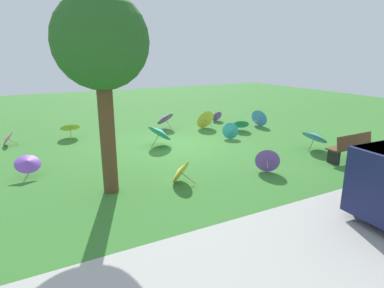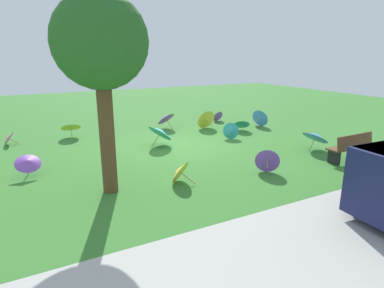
{
  "view_description": "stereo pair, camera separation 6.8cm",
  "coord_description": "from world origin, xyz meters",
  "px_view_note": "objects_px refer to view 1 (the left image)",
  "views": [
    {
      "loc": [
        5.03,
        10.51,
        3.29
      ],
      "look_at": [
        0.41,
        1.99,
        0.6
      ],
      "focal_mm": 30.56,
      "sensor_mm": 36.0,
      "label": 1
    },
    {
      "loc": [
        4.97,
        10.54,
        3.29
      ],
      "look_at": [
        0.41,
        1.99,
        0.6
      ],
      "focal_mm": 30.56,
      "sensor_mm": 36.0,
      "label": 2
    }
  ],
  "objects_px": {
    "parasol_purple_1": "(267,160)",
    "parasol_blue_1": "(315,136)",
    "parasol_teal_2": "(160,132)",
    "shade_tree": "(101,45)",
    "parasol_yellow_1": "(70,126)",
    "parasol_teal_0": "(231,131)",
    "parasol_pink_0": "(7,138)",
    "parasol_purple_0": "(216,116)",
    "parasol_teal_1": "(241,123)",
    "parasol_purple_3": "(164,118)",
    "parasol_purple_2": "(28,162)",
    "park_bench": "(350,147)",
    "parasol_yellow_6": "(204,119)",
    "parasol_blue_0": "(260,117)",
    "parasol_yellow_5": "(179,171)"
  },
  "relations": [
    {
      "from": "parasol_pink_0",
      "to": "parasol_teal_2",
      "type": "relative_size",
      "value": 0.62
    },
    {
      "from": "parasol_blue_1",
      "to": "parasol_purple_3",
      "type": "relative_size",
      "value": 0.91
    },
    {
      "from": "parasol_purple_2",
      "to": "parasol_yellow_6",
      "type": "distance_m",
      "value": 7.91
    },
    {
      "from": "parasol_purple_1",
      "to": "parasol_blue_1",
      "type": "bearing_deg",
      "value": -162.84
    },
    {
      "from": "parasol_pink_0",
      "to": "parasol_yellow_5",
      "type": "relative_size",
      "value": 0.81
    },
    {
      "from": "parasol_pink_0",
      "to": "parasol_blue_1",
      "type": "distance_m",
      "value": 11.19
    },
    {
      "from": "shade_tree",
      "to": "parasol_teal_2",
      "type": "relative_size",
      "value": 4.19
    },
    {
      "from": "parasol_blue_0",
      "to": "parasol_purple_1",
      "type": "bearing_deg",
      "value": 52.14
    },
    {
      "from": "shade_tree",
      "to": "parasol_yellow_1",
      "type": "distance_m",
      "value": 6.77
    },
    {
      "from": "parasol_purple_1",
      "to": "parasol_teal_2",
      "type": "bearing_deg",
      "value": -68.12
    },
    {
      "from": "parasol_yellow_1",
      "to": "parasol_purple_0",
      "type": "xyz_separation_m",
      "value": [
        -6.99,
        -0.03,
        -0.19
      ]
    },
    {
      "from": "parasol_purple_2",
      "to": "parasol_purple_3",
      "type": "bearing_deg",
      "value": -146.74
    },
    {
      "from": "parasol_purple_0",
      "to": "park_bench",
      "type": "bearing_deg",
      "value": 92.1
    },
    {
      "from": "parasol_purple_2",
      "to": "parasol_purple_1",
      "type": "bearing_deg",
      "value": 155.23
    },
    {
      "from": "parasol_teal_0",
      "to": "parasol_teal_2",
      "type": "xyz_separation_m",
      "value": [
        2.85,
        -0.38,
        0.21
      ]
    },
    {
      "from": "shade_tree",
      "to": "parasol_teal_0",
      "type": "distance_m",
      "value": 6.99
    },
    {
      "from": "parasol_yellow_1",
      "to": "parasol_purple_1",
      "type": "distance_m",
      "value": 8.09
    },
    {
      "from": "parasol_yellow_1",
      "to": "parasol_purple_0",
      "type": "bearing_deg",
      "value": -179.76
    },
    {
      "from": "parasol_teal_1",
      "to": "parasol_purple_1",
      "type": "bearing_deg",
      "value": 61.65
    },
    {
      "from": "parasol_teal_1",
      "to": "parasol_pink_0",
      "type": "bearing_deg",
      "value": -13.72
    },
    {
      "from": "parasol_blue_1",
      "to": "parasol_yellow_5",
      "type": "height_order",
      "value": "parasol_blue_1"
    },
    {
      "from": "parasol_pink_0",
      "to": "parasol_purple_2",
      "type": "height_order",
      "value": "parasol_purple_2"
    },
    {
      "from": "shade_tree",
      "to": "parasol_purple_0",
      "type": "height_order",
      "value": "shade_tree"
    },
    {
      "from": "parasol_blue_1",
      "to": "parasol_yellow_1",
      "type": "bearing_deg",
      "value": -39.07
    },
    {
      "from": "parasol_yellow_1",
      "to": "parasol_teal_0",
      "type": "bearing_deg",
      "value": 149.95
    },
    {
      "from": "parasol_teal_1",
      "to": "parasol_teal_2",
      "type": "relative_size",
      "value": 0.83
    },
    {
      "from": "parasol_purple_2",
      "to": "parasol_purple_3",
      "type": "relative_size",
      "value": 0.68
    },
    {
      "from": "parasol_blue_0",
      "to": "parasol_purple_0",
      "type": "height_order",
      "value": "parasol_blue_0"
    },
    {
      "from": "parasol_purple_1",
      "to": "parasol_blue_1",
      "type": "height_order",
      "value": "parasol_blue_1"
    },
    {
      "from": "shade_tree",
      "to": "parasol_purple_1",
      "type": "distance_m",
      "value": 5.37
    },
    {
      "from": "parasol_pink_0",
      "to": "parasol_teal_0",
      "type": "bearing_deg",
      "value": 158.14
    },
    {
      "from": "parasol_blue_1",
      "to": "parasol_teal_2",
      "type": "bearing_deg",
      "value": -33.99
    },
    {
      "from": "parasol_teal_0",
      "to": "parasol_blue_1",
      "type": "distance_m",
      "value": 3.19
    },
    {
      "from": "parasol_purple_1",
      "to": "parasol_purple_3",
      "type": "relative_size",
      "value": 0.66
    },
    {
      "from": "shade_tree",
      "to": "parasol_pink_0",
      "type": "relative_size",
      "value": 6.81
    },
    {
      "from": "parasol_blue_0",
      "to": "parasol_teal_2",
      "type": "distance_m",
      "value": 5.53
    },
    {
      "from": "parasol_purple_1",
      "to": "parasol_teal_1",
      "type": "relative_size",
      "value": 0.78
    },
    {
      "from": "parasol_teal_1",
      "to": "parasol_purple_3",
      "type": "relative_size",
      "value": 0.85
    },
    {
      "from": "parasol_purple_1",
      "to": "parasol_blue_0",
      "type": "bearing_deg",
      "value": -127.86
    },
    {
      "from": "park_bench",
      "to": "parasol_yellow_5",
      "type": "distance_m",
      "value": 5.6
    },
    {
      "from": "parasol_yellow_1",
      "to": "parasol_yellow_6",
      "type": "distance_m",
      "value": 5.73
    },
    {
      "from": "parasol_purple_2",
      "to": "parasol_pink_0",
      "type": "bearing_deg",
      "value": -82.22
    },
    {
      "from": "parasol_blue_0",
      "to": "parasol_teal_1",
      "type": "distance_m",
      "value": 1.45
    },
    {
      "from": "parasol_teal_0",
      "to": "parasol_teal_1",
      "type": "relative_size",
      "value": 0.77
    },
    {
      "from": "parasol_yellow_1",
      "to": "parasol_pink_0",
      "type": "bearing_deg",
      "value": 2.18
    },
    {
      "from": "parasol_purple_0",
      "to": "parasol_purple_1",
      "type": "distance_m",
      "value": 7.36
    },
    {
      "from": "parasol_yellow_1",
      "to": "parasol_purple_0",
      "type": "relative_size",
      "value": 1.36
    },
    {
      "from": "shade_tree",
      "to": "park_bench",
      "type": "bearing_deg",
      "value": 170.27
    },
    {
      "from": "parasol_teal_0",
      "to": "parasol_purple_2",
      "type": "bearing_deg",
      "value": 6.39
    },
    {
      "from": "parasol_purple_0",
      "to": "parasol_teal_1",
      "type": "xyz_separation_m",
      "value": [
        0.21,
        2.32,
        0.07
      ]
    }
  ]
}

